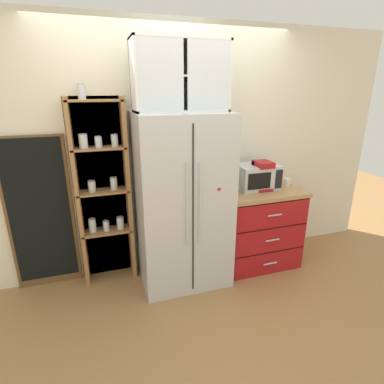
# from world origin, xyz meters

# --- Properties ---
(ground_plane) EXTENTS (10.78, 10.78, 0.00)m
(ground_plane) POSITION_xyz_m (0.00, 0.00, 0.00)
(ground_plane) COLOR #9E7042
(wall_back_cream) EXTENTS (5.07, 0.10, 2.55)m
(wall_back_cream) POSITION_xyz_m (0.00, 0.40, 1.27)
(wall_back_cream) COLOR silver
(wall_back_cream) RESTS_ON ground
(refrigerator) EXTENTS (0.87, 0.69, 1.72)m
(refrigerator) POSITION_xyz_m (0.00, 0.02, 0.86)
(refrigerator) COLOR silver
(refrigerator) RESTS_ON ground
(pantry_shelf_column) EXTENTS (0.56, 0.24, 1.96)m
(pantry_shelf_column) POSITION_xyz_m (-0.74, 0.31, 0.96)
(pantry_shelf_column) COLOR brown
(pantry_shelf_column) RESTS_ON ground
(counter_cabinet) EXTENTS (0.86, 0.63, 0.88)m
(counter_cabinet) POSITION_xyz_m (0.89, 0.05, 0.44)
(counter_cabinet) COLOR #A8161C
(counter_cabinet) RESTS_ON ground
(microwave) EXTENTS (0.44, 0.33, 0.26)m
(microwave) POSITION_xyz_m (0.86, 0.10, 1.01)
(microwave) COLOR silver
(microwave) RESTS_ON counter_cabinet
(coffee_maker) EXTENTS (0.17, 0.20, 0.31)m
(coffee_maker) POSITION_xyz_m (0.89, 0.06, 1.04)
(coffee_maker) COLOR #A8161C
(coffee_maker) RESTS_ON counter_cabinet
(mug_cream) EXTENTS (0.11, 0.07, 0.09)m
(mug_cream) POSITION_xyz_m (1.23, 0.05, 0.93)
(mug_cream) COLOR silver
(mug_cream) RESTS_ON counter_cabinet
(mug_sage) EXTENTS (0.11, 0.07, 0.10)m
(mug_sage) POSITION_xyz_m (0.53, -0.01, 0.93)
(mug_sage) COLOR #8CA37F
(mug_sage) RESTS_ON counter_cabinet
(bottle_cobalt) EXTENTS (0.07, 0.07, 0.26)m
(bottle_cobalt) POSITION_xyz_m (0.89, 0.14, 1.00)
(bottle_cobalt) COLOR navy
(bottle_cobalt) RESTS_ON counter_cabinet
(upper_cabinet) EXTENTS (0.84, 0.32, 0.60)m
(upper_cabinet) POSITION_xyz_m (0.00, 0.06, 2.02)
(upper_cabinet) COLOR silver
(upper_cabinet) RESTS_ON refrigerator
(chalkboard_menu) EXTENTS (0.60, 0.04, 1.53)m
(chalkboard_menu) POSITION_xyz_m (-1.33, 0.33, 0.77)
(chalkboard_menu) COLOR brown
(chalkboard_menu) RESTS_ON ground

